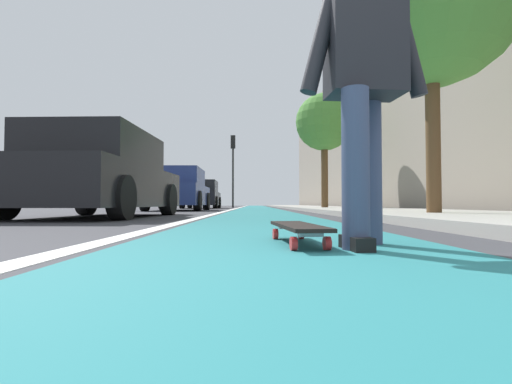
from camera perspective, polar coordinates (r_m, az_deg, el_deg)
ground_plane at (r=10.96m, az=0.55°, el=-3.02°), size 80.00×80.00×0.00m
bike_lane_paint at (r=24.96m, az=0.10°, el=-2.34°), size 56.00×1.84×0.00m
lane_stripe_white at (r=20.98m, az=-2.76°, el=-2.44°), size 52.00×0.16×0.01m
sidewalk_curb at (r=19.22m, az=9.20°, el=-2.33°), size 52.00×3.20×0.10m
building_facade at (r=24.02m, az=13.67°, el=8.17°), size 40.00×1.20×8.75m
skateboard at (r=2.20m, az=6.32°, el=-5.41°), size 0.86×0.28×0.11m
skater_person at (r=2.23m, az=15.94°, el=16.67°), size 0.48×0.72×1.64m
parked_car_near at (r=7.15m, az=-22.49°, el=2.17°), size 4.14×2.07×1.48m
parked_car_mid at (r=13.79m, az=-11.63°, el=0.26°), size 4.06×1.97×1.49m
parked_car_far at (r=20.42m, az=-8.20°, el=-0.47°), size 4.20×1.95×1.47m
traffic_light at (r=23.41m, az=-3.49°, el=5.15°), size 0.33×0.28×4.46m
street_tree_mid at (r=15.33m, az=10.26°, el=10.23°), size 2.25×2.25×4.58m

